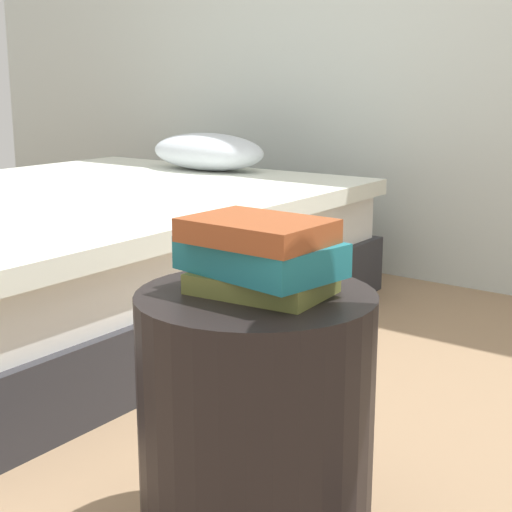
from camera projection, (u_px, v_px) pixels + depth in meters
bed at (72, 254)px, 2.76m from camera, size 1.61×2.06×0.62m
side_table at (256, 425)px, 1.38m from camera, size 0.42×0.42×0.49m
book_olive at (262, 283)px, 1.32m from camera, size 0.24×0.18×0.03m
book_teal at (260, 256)px, 1.31m from camera, size 0.28×0.20×0.06m
book_rust at (257, 230)px, 1.29m from camera, size 0.23×0.17×0.04m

